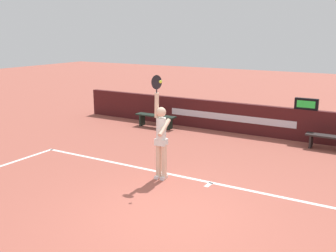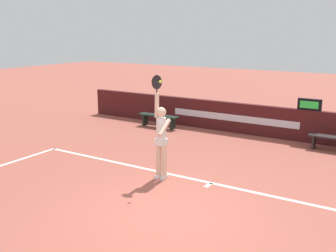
{
  "view_description": "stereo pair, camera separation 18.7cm",
  "coord_description": "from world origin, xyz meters",
  "views": [
    {
      "loc": [
        3.62,
        -6.13,
        3.5
      ],
      "look_at": [
        -0.98,
        1.63,
        1.34
      ],
      "focal_mm": 42.32,
      "sensor_mm": 36.0,
      "label": 1
    },
    {
      "loc": [
        3.78,
        -6.03,
        3.5
      ],
      "look_at": [
        -0.98,
        1.63,
        1.34
      ],
      "focal_mm": 42.32,
      "sensor_mm": 36.0,
      "label": 2
    }
  ],
  "objects": [
    {
      "name": "tennis_ball",
      "position": [
        -1.03,
        1.39,
        2.41
      ],
      "size": [
        0.07,
        0.07,
        0.07
      ],
      "color": "#C8DE31"
    },
    {
      "name": "tennis_player",
      "position": [
        -1.18,
        1.64,
        1.06
      ],
      "size": [
        0.47,
        0.51,
        2.54
      ],
      "color": "beige",
      "rests_on": "ground"
    },
    {
      "name": "courtside_bench_far",
      "position": [
        1.93,
        6.26,
        0.34
      ],
      "size": [
        1.35,
        0.39,
        0.45
      ],
      "color": "black",
      "rests_on": "ground"
    },
    {
      "name": "courtside_bench_near",
      "position": [
        -4.13,
        6.04,
        0.36
      ],
      "size": [
        1.61,
        0.37,
        0.47
      ],
      "color": "black",
      "rests_on": "ground"
    },
    {
      "name": "court_lines",
      "position": [
        0.0,
        -0.86,
        0.0
      ],
      "size": [
        10.78,
        5.86,
        0.0
      ],
      "color": "white",
      "rests_on": "ground"
    },
    {
      "name": "speed_display",
      "position": [
        1.08,
        6.86,
        1.24
      ],
      "size": [
        0.73,
        0.15,
        0.36
      ],
      "color": "black",
      "rests_on": "back_wall"
    },
    {
      "name": "back_wall",
      "position": [
        -0.0,
        6.87,
        0.53
      ],
      "size": [
        15.54,
        0.2,
        1.06
      ],
      "color": "#441516",
      "rests_on": "ground"
    },
    {
      "name": "ground_plane",
      "position": [
        0.0,
        0.0,
        0.0
      ],
      "size": [
        60.0,
        60.0,
        0.0
      ],
      "primitive_type": "plane",
      "color": "#A45143"
    }
  ]
}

